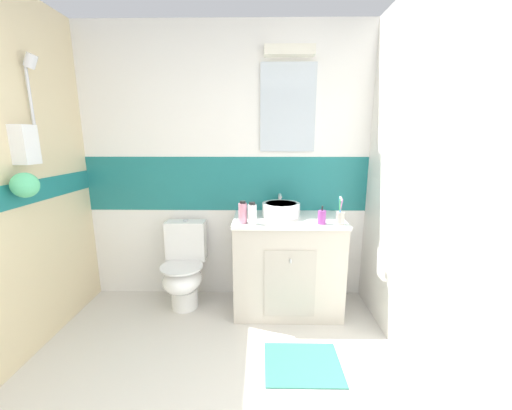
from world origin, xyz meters
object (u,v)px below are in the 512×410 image
toilet (184,268)px  soap_dispenser (322,217)px  mouthwash_bottle (252,214)px  toothbrush_cup (340,217)px  shampoo_bottle_tall (243,213)px  sink_basin (281,209)px

toilet → soap_dispenser: soap_dispenser is taller
toilet → mouthwash_bottle: bearing=-20.4°
toothbrush_cup → soap_dispenser: 0.14m
toothbrush_cup → shampoo_bottle_tall: 0.77m
sink_basin → soap_dispenser: bearing=-36.9°
shampoo_bottle_tall → mouthwash_bottle: shampoo_bottle_tall is taller
soap_dispenser → mouthwash_bottle: mouthwash_bottle is taller
toothbrush_cup → shampoo_bottle_tall: (-0.77, 0.02, 0.02)m
toilet → sink_basin: bearing=0.5°
sink_basin → shampoo_bottle_tall: shampoo_bottle_tall is taller
shampoo_bottle_tall → sink_basin: bearing=34.2°
soap_dispenser → mouthwash_bottle: bearing=-179.0°
soap_dispenser → toilet: bearing=169.3°
toilet → mouthwash_bottle: 0.88m
sink_basin → mouthwash_bottle: mouthwash_bottle is taller
toothbrush_cup → mouthwash_bottle: bearing=179.9°
sink_basin → mouthwash_bottle: size_ratio=2.09×
shampoo_bottle_tall → mouthwash_bottle: (0.08, -0.02, -0.00)m
toilet → shampoo_bottle_tall: 0.82m
sink_basin → toilet: size_ratio=0.47×
toothbrush_cup → soap_dispenser: bearing=175.6°
sink_basin → toilet: sink_basin is taller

